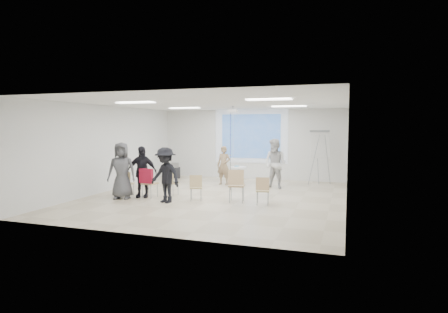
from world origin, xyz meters
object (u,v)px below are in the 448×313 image
(player_right, at_px, (275,161))
(av_cart, at_px, (175,171))
(pedestal_table, at_px, (238,175))
(chair_left_mid, at_px, (148,181))
(audience_left, at_px, (142,168))
(audience_outer, at_px, (122,167))
(chair_right_far, at_px, (263,188))
(player_left, at_px, (224,163))
(chair_right_inner, at_px, (236,183))
(flipchart_easel, at_px, (320,145))
(chair_far_left, at_px, (126,182))
(audience_mid, at_px, (165,171))
(chair_left_inner, at_px, (170,181))
(laptop, at_px, (172,182))
(chair_center, at_px, (196,185))

(player_right, xyz_separation_m, av_cart, (-4.70, 1.37, -0.70))
(pedestal_table, xyz_separation_m, chair_left_mid, (-2.10, -3.08, 0.10))
(audience_left, bearing_deg, audience_outer, -157.39)
(pedestal_table, bearing_deg, chair_right_far, -62.11)
(player_left, relative_size, av_cart, 2.55)
(player_left, bearing_deg, audience_outer, -114.16)
(player_right, xyz_separation_m, chair_right_inner, (-0.63, -2.89, -0.42))
(chair_right_far, xyz_separation_m, flipchart_easel, (1.27, 4.43, 1.08))
(chair_far_left, bearing_deg, chair_right_inner, -7.07)
(audience_mid, bearing_deg, chair_left_inner, 126.98)
(chair_right_inner, relative_size, chair_right_far, 1.22)
(laptop, relative_size, audience_mid, 0.16)
(chair_right_far, relative_size, av_cart, 1.22)
(player_left, xyz_separation_m, chair_far_left, (-2.22, -3.37, -0.38))
(player_right, distance_m, chair_center, 3.59)
(chair_right_inner, xyz_separation_m, flipchart_easel, (2.09, 4.33, 0.97))
(chair_left_mid, height_order, chair_center, chair_left_mid)
(chair_right_inner, height_order, laptop, chair_right_inner)
(player_right, bearing_deg, pedestal_table, -162.10)
(laptop, bearing_deg, chair_left_inner, 91.41)
(chair_left_mid, xyz_separation_m, audience_mid, (0.87, -0.50, 0.40))
(player_right, distance_m, audience_left, 4.81)
(player_left, xyz_separation_m, av_cart, (-2.62, 1.06, -0.55))
(chair_far_left, xyz_separation_m, chair_left_mid, (0.79, 0.03, 0.05))
(player_right, bearing_deg, chair_right_inner, -82.38)
(audience_mid, xyz_separation_m, av_cart, (-2.06, 4.90, -0.63))
(pedestal_table, relative_size, chair_left_mid, 0.86)
(chair_left_mid, bearing_deg, chair_right_far, 8.36)
(chair_far_left, relative_size, audience_left, 0.43)
(chair_far_left, distance_m, audience_outer, 0.61)
(player_left, relative_size, laptop, 5.69)
(chair_right_far, bearing_deg, chair_left_mid, 170.80)
(pedestal_table, relative_size, audience_mid, 0.41)
(laptop, relative_size, av_cart, 0.45)
(audience_outer, relative_size, av_cart, 2.95)
(chair_left_inner, bearing_deg, chair_center, -19.49)
(audience_mid, relative_size, flipchart_easel, 0.88)
(audience_mid, bearing_deg, player_right, 70.78)
(chair_left_mid, distance_m, audience_outer, 0.94)
(chair_far_left, distance_m, laptop, 1.46)
(pedestal_table, bearing_deg, chair_center, -98.56)
(chair_far_left, height_order, audience_left, audience_left)
(chair_right_inner, bearing_deg, audience_outer, 177.62)
(laptop, bearing_deg, audience_left, 47.64)
(player_left, xyz_separation_m, laptop, (-0.93, -2.67, -0.42))
(chair_center, bearing_deg, audience_outer, 168.77)
(pedestal_table, relative_size, av_cart, 1.15)
(chair_far_left, relative_size, laptop, 2.69)
(laptop, height_order, av_cart, av_cart)
(pedestal_table, height_order, av_cart, pedestal_table)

